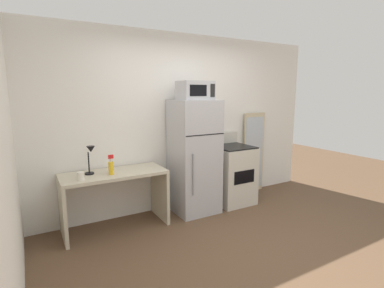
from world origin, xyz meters
The scene contains 10 objects.
ground_plane centered at (0.00, 0.00, 0.00)m, with size 12.00×12.00×0.00m, color brown.
wall_back_white centered at (0.00, 1.70, 1.30)m, with size 5.00×0.10×2.60m, color white.
desk centered at (-1.09, 1.35, 0.53)m, with size 1.30×0.56×0.75m.
desk_lamp centered at (-1.36, 1.40, 0.99)m, with size 0.14×0.12×0.35m.
coffee_mug centered at (-1.51, 1.20, 0.80)m, with size 0.08×0.08×0.10m, color white.
spray_bottle centered at (-1.15, 1.26, 0.85)m, with size 0.06×0.06×0.25m.
refrigerator centered at (0.08, 1.33, 0.82)m, with size 0.62×0.62×1.65m.
microwave centered at (0.08, 1.31, 1.78)m, with size 0.46×0.35×0.26m.
oven_range centered at (0.78, 1.33, 0.47)m, with size 0.59×0.61×1.10m.
leaning_mirror centered at (1.44, 1.59, 0.70)m, with size 0.44×0.03×1.40m.
Camera 1 is at (-2.03, -2.28, 1.75)m, focal length 27.48 mm.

